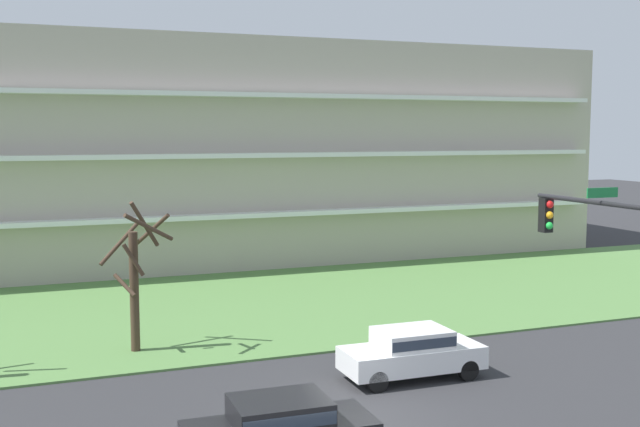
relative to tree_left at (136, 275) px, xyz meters
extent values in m
plane|color=#2D2D30|center=(4.58, -8.50, -2.73)|extent=(160.00, 160.00, 0.00)
cube|color=#547F42|center=(4.58, 5.50, -2.69)|extent=(80.00, 16.00, 0.08)
cube|color=#B2A899|center=(4.58, 19.76, 3.65)|extent=(52.35, 12.52, 12.75)
cube|color=white|center=(4.58, 13.05, 0.46)|extent=(50.26, 0.90, 0.24)
cube|color=white|center=(4.58, 13.05, 3.65)|extent=(50.26, 0.90, 0.24)
cube|color=white|center=(4.58, 13.05, 6.83)|extent=(50.26, 0.90, 0.24)
cylinder|color=#423023|center=(-0.05, 0.02, -0.61)|extent=(0.31, 0.31, 4.24)
cylinder|color=#423023|center=(-0.41, -0.25, -0.27)|extent=(0.71, 0.86, 0.74)
cylinder|color=#423023|center=(-0.10, -0.29, 0.59)|extent=(0.76, 0.25, 1.15)
cylinder|color=#423023|center=(0.36, -0.81, 1.74)|extent=(1.79, 0.98, 1.09)
cylinder|color=#423023|center=(0.27, -0.45, 1.81)|extent=(1.12, 0.83, 1.65)
cylinder|color=#423023|center=(0.59, 0.58, 1.40)|extent=(1.29, 1.45, 1.42)
cylinder|color=#423023|center=(-0.42, 0.72, 1.04)|extent=(1.55, 0.90, 1.42)
cube|color=white|center=(7.52, -6.00, -2.06)|extent=(4.43, 1.87, 0.70)
cube|color=white|center=(7.52, -6.00, -1.43)|extent=(2.23, 1.69, 0.55)
cube|color=#2D3847|center=(7.52, -6.00, -1.43)|extent=(2.18, 1.73, 0.30)
cylinder|color=black|center=(5.97, -6.76, -2.41)|extent=(0.64, 0.23, 0.64)
cylinder|color=black|center=(5.99, -5.18, -2.41)|extent=(0.64, 0.23, 0.64)
cylinder|color=black|center=(9.05, -6.81, -2.41)|extent=(0.64, 0.23, 0.64)
cylinder|color=black|center=(9.07, -5.23, -2.41)|extent=(0.64, 0.23, 0.64)
cube|color=black|center=(1.68, -10.50, -1.43)|extent=(2.26, 1.73, 0.55)
cube|color=#2D3847|center=(1.68, -10.50, -1.43)|extent=(2.21, 1.77, 0.30)
cylinder|color=black|center=(9.24, -12.45, 3.23)|extent=(0.12, 5.30, 0.12)
cube|color=black|center=(9.24, -10.10, 2.73)|extent=(0.28, 0.28, 0.90)
sphere|color=red|center=(9.24, -10.25, 3.03)|extent=(0.20, 0.20, 0.20)
sphere|color=#F2A519|center=(9.24, -10.25, 2.75)|extent=(0.20, 0.20, 0.20)
sphere|color=green|center=(9.24, -10.25, 2.47)|extent=(0.20, 0.20, 0.20)
cube|color=#197238|center=(9.24, -12.18, 3.48)|extent=(0.90, 0.04, 0.24)
camera|label=1|loc=(-3.83, -26.97, 4.95)|focal=43.95mm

